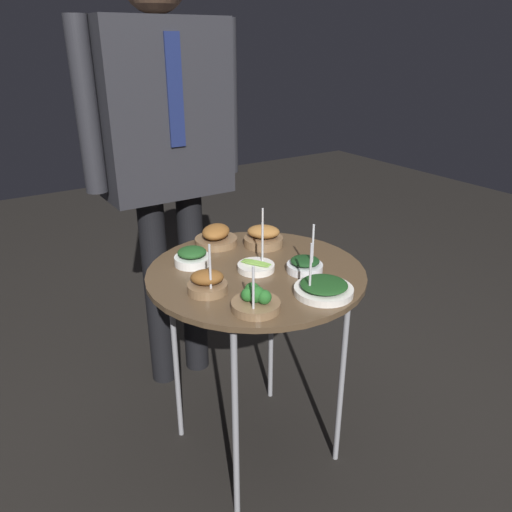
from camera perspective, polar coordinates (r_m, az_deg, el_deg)
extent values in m
plane|color=black|center=(2.04, 0.00, -20.82)|extent=(8.00, 8.00, 0.00)
cylinder|color=brown|center=(1.61, 0.00, -1.92)|extent=(0.71, 0.71, 0.02)
cylinder|color=gray|center=(1.78, 9.78, -13.58)|extent=(0.02, 0.02, 0.72)
cylinder|color=gray|center=(1.58, -2.36, -18.87)|extent=(0.02, 0.02, 0.72)
cylinder|color=gray|center=(2.05, 1.74, -7.75)|extent=(0.02, 0.02, 0.72)
cylinder|color=gray|center=(1.88, -9.18, -11.33)|extent=(0.02, 0.02, 0.72)
cylinder|color=silver|center=(1.60, -0.01, -1.29)|extent=(0.12, 0.12, 0.02)
ellipsoid|color=olive|center=(1.61, 0.15, -0.66)|extent=(0.06, 0.09, 0.01)
ellipsoid|color=olive|center=(1.60, -0.01, -0.79)|extent=(0.06, 0.09, 0.01)
ellipsoid|color=olive|center=(1.59, -0.17, -0.93)|extent=(0.06, 0.09, 0.01)
cylinder|color=silver|center=(1.60, 0.74, 1.30)|extent=(0.01, 0.01, 0.15)
cylinder|color=brown|center=(1.38, -0.02, -5.69)|extent=(0.14, 0.14, 0.02)
sphere|color=#236023|center=(1.36, 0.08, -4.39)|extent=(0.05, 0.05, 0.05)
sphere|color=#236023|center=(1.38, -0.44, -3.94)|extent=(0.04, 0.04, 0.04)
sphere|color=#236023|center=(1.37, -0.94, -4.44)|extent=(0.04, 0.04, 0.04)
sphere|color=#236023|center=(1.36, -0.08, -4.64)|extent=(0.04, 0.04, 0.04)
sphere|color=#236023|center=(1.35, 0.95, -4.72)|extent=(0.04, 0.04, 0.04)
cylinder|color=silver|center=(1.31, -0.31, -4.07)|extent=(0.01, 0.01, 0.15)
cylinder|color=brown|center=(1.80, 0.86, 1.69)|extent=(0.14, 0.14, 0.03)
ellipsoid|color=#93602D|center=(1.79, 0.87, 2.80)|extent=(0.14, 0.14, 0.04)
cylinder|color=silver|center=(1.82, 0.76, 3.60)|extent=(0.01, 0.01, 0.13)
cylinder|color=silver|center=(1.60, 5.59, -1.34)|extent=(0.12, 0.12, 0.03)
ellipsoid|color=#143816|center=(1.59, 5.62, -0.56)|extent=(0.09, 0.09, 0.02)
cylinder|color=silver|center=(1.55, 6.48, 0.70)|extent=(0.01, 0.01, 0.17)
cylinder|color=silver|center=(1.47, 7.73, -3.95)|extent=(0.17, 0.17, 0.02)
ellipsoid|color=#194219|center=(1.46, 7.77, -3.24)|extent=(0.14, 0.14, 0.02)
cylinder|color=silver|center=(1.42, 6.24, -1.66)|extent=(0.01, 0.01, 0.17)
cylinder|color=white|center=(1.66, -7.28, -0.49)|extent=(0.12, 0.12, 0.03)
ellipsoid|color=#1E4C1E|center=(1.65, -7.33, 0.44)|extent=(0.10, 0.10, 0.03)
cylinder|color=brown|center=(1.48, -5.57, -3.62)|extent=(0.12, 0.12, 0.03)
ellipsoid|color=brown|center=(1.46, -5.62, -2.42)|extent=(0.12, 0.11, 0.04)
cylinder|color=silver|center=(1.42, -5.25, -1.69)|extent=(0.01, 0.01, 0.16)
cylinder|color=brown|center=(1.81, -4.66, 1.68)|extent=(0.15, 0.15, 0.03)
ellipsoid|color=brown|center=(1.80, -4.70, 2.76)|extent=(0.16, 0.16, 0.05)
cylinder|color=black|center=(2.17, -11.19, -4.23)|extent=(0.11, 0.11, 0.86)
cylinder|color=black|center=(2.23, -7.20, -3.17)|extent=(0.11, 0.11, 0.86)
cube|color=#28282D|center=(1.98, -10.60, 16.04)|extent=(0.48, 0.23, 0.64)
cube|color=navy|center=(1.86, -9.24, 18.08)|extent=(0.06, 0.01, 0.39)
cylinder|color=#28282D|center=(1.88, -18.79, 15.67)|extent=(0.08, 0.08, 0.59)
cylinder|color=#28282D|center=(2.10, -3.29, 17.50)|extent=(0.08, 0.08, 0.59)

